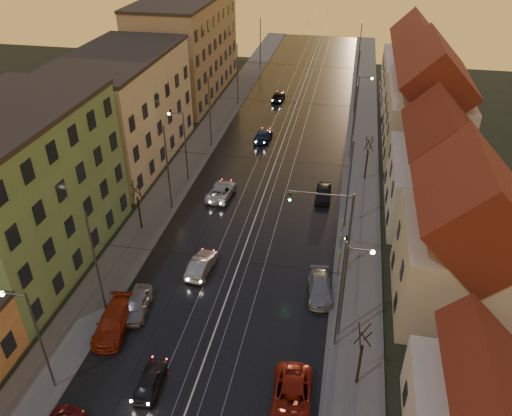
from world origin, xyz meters
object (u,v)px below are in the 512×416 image
Objects in this scene: street_lamp_0 at (33,332)px; driving_car_4 at (278,96)px; driving_car_1 at (201,265)px; parked_right_2 at (323,193)px; parked_left_2 at (113,322)px; driving_car_3 at (263,135)px; parked_right_1 at (320,288)px; traffic_light_mast at (338,221)px; driving_car_0 at (150,380)px; street_lamp_3 at (359,100)px; street_lamp_2 at (182,140)px; driving_car_2 at (221,191)px; parked_left_3 at (137,304)px; street_lamp_1 at (349,284)px; parked_right_0 at (292,399)px.

street_lamp_0 is 55.52m from driving_car_4.
driving_car_1 reaches higher than parked_right_2.
driving_car_4 is 0.81× the size of parked_left_2.
driving_car_3 is (6.51, 40.15, -4.24)m from street_lamp_0.
parked_left_2 is (1.86, 5.45, -4.15)m from street_lamp_0.
parked_right_1 is at bearing 18.16° from parked_left_2.
parked_right_2 is at bearing 60.37° from street_lamp_0.
traffic_light_mast is (17.10, 16.00, -0.29)m from street_lamp_0.
driving_car_0 is 53.80m from driving_car_4.
street_lamp_3 is 2.24× the size of driving_car_0.
driving_car_0 is (6.33, -26.78, -4.28)m from street_lamp_2.
driving_car_2 is 20.05m from parked_left_2.
street_lamp_2 is 28.03m from driving_car_4.
street_lamp_0 is 23.42m from traffic_light_mast.
parked_left_3 reaches higher than parked_right_2.
driving_car_0 is 6.15m from parked_left_2.
driving_car_0 is at bearing -105.52° from street_lamp_3.
driving_car_3 is (1.71, 14.86, -0.02)m from driving_car_2.
parked_right_2 is at bearing -118.50° from driving_car_1.
street_lamp_1 is 48.72m from driving_car_4.
driving_car_1 is at bearing -111.13° from street_lamp_3.
parked_right_0 reaches higher than driving_car_0.
driving_car_2 is 0.91× the size of parked_right_0.
driving_car_2 is 17.83m from parked_left_3.
driving_car_3 is (-10.59, 24.15, -3.95)m from traffic_light_mast.
parked_left_3 reaches higher than driving_car_1.
street_lamp_3 is at bearing 82.56° from parked_right_0.
traffic_light_mast is 1.76× the size of parked_left_3.
traffic_light_mast reaches higher than parked_left_3.
parked_left_2 is (-4.47, 4.23, 0.12)m from driving_car_0.
parked_left_2 is (-16.35, -2.55, -4.15)m from street_lamp_1.
street_lamp_2 is 14.42m from driving_car_3.
driving_car_3 is at bearing -92.27° from driving_car_2.
street_lamp_1 and street_lamp_2 have the same top height.
traffic_light_mast reaches higher than driving_car_1.
parked_right_1 is at bearing -44.46° from street_lamp_2.
street_lamp_2 is 1.66× the size of driving_car_2.
street_lamp_2 is (-18.21, 20.00, 0.00)m from street_lamp_1.
street_lamp_3 reaches higher than driving_car_0.
traffic_light_mast is 1.76× the size of driving_car_4.
driving_car_1 is 1.03× the size of parked_left_3.
parked_left_3 is (-3.44, -5.49, 0.00)m from driving_car_1.
street_lamp_1 is 8.19m from parked_right_0.
parked_right_2 is (-2.90, 18.91, -4.21)m from street_lamp_1.
driving_car_1 is (-11.96, 5.06, -4.19)m from street_lamp_1.
street_lamp_1 is at bearing -47.68° from street_lamp_2.
street_lamp_3 reaches higher than driving_car_2.
parked_right_0 is at bearing 5.60° from street_lamp_0.
street_lamp_1 is 1.11× the size of traffic_light_mast.
driving_car_3 is 0.89× the size of parked_left_2.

